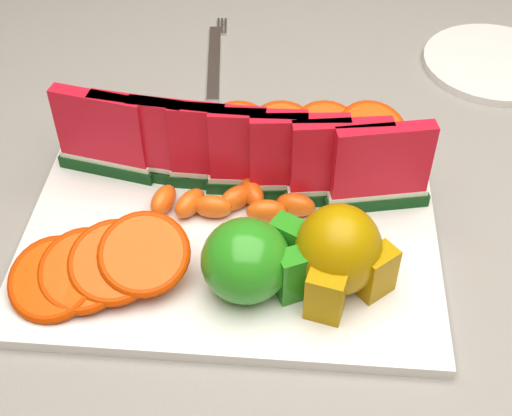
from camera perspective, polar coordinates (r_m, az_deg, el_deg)
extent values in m
cube|color=#482719|center=(0.75, 5.11, -1.69)|extent=(1.40, 0.90, 0.03)
cube|color=slate|center=(0.73, 5.20, -0.66)|extent=(1.52, 1.02, 0.01)
cube|color=slate|center=(1.20, 5.25, 13.57)|extent=(1.52, 0.01, 0.20)
cube|color=silver|center=(0.70, -1.98, -1.80)|extent=(0.40, 0.30, 0.01)
ellipsoid|color=#348B14|center=(0.62, -0.83, -4.23)|extent=(0.08, 0.08, 0.07)
cube|color=#348B14|center=(0.62, 3.27, -5.35)|extent=(0.04, 0.03, 0.05)
cube|color=beige|center=(0.62, 3.83, -5.38)|extent=(0.03, 0.02, 0.05)
cube|color=#348B14|center=(0.65, 2.77, -2.96)|extent=(0.04, 0.04, 0.05)
cube|color=beige|center=(0.65, 3.30, -2.99)|extent=(0.03, 0.02, 0.05)
ellipsoid|color=#B38D04|center=(0.63, 6.59, -3.35)|extent=(0.09, 0.09, 0.09)
cube|color=#B38D04|center=(0.61, 5.54, -7.08)|extent=(0.04, 0.03, 0.05)
cube|color=#B38D04|center=(0.64, 9.64, -5.15)|extent=(0.04, 0.04, 0.05)
cylinder|color=silver|center=(0.98, 18.49, 10.95)|extent=(0.23, 0.23, 0.01)
cube|color=silver|center=(0.94, -3.37, 11.57)|extent=(0.03, 0.17, 0.00)
cube|color=silver|center=(1.02, -3.03, 14.30)|extent=(0.01, 0.04, 0.00)
cube|color=silver|center=(1.02, -2.74, 14.29)|extent=(0.01, 0.04, 0.00)
cube|color=silver|center=(1.02, -2.45, 14.28)|extent=(0.01, 0.04, 0.00)
cube|color=#0F3D17|center=(0.77, -11.75, 3.34)|extent=(0.11, 0.04, 0.01)
cube|color=silver|center=(0.76, -11.85, 3.91)|extent=(0.10, 0.04, 0.01)
cube|color=red|center=(0.74, -12.33, 6.38)|extent=(0.10, 0.04, 0.08)
cube|color=#0F3D17|center=(0.76, -8.89, 3.00)|extent=(0.11, 0.04, 0.01)
cube|color=silver|center=(0.75, -8.97, 3.58)|extent=(0.10, 0.03, 0.01)
cube|color=red|center=(0.72, -9.34, 6.09)|extent=(0.10, 0.03, 0.08)
cube|color=#0F3D17|center=(0.75, -5.95, 2.65)|extent=(0.11, 0.03, 0.01)
cube|color=silver|center=(0.74, -6.00, 3.22)|extent=(0.10, 0.03, 0.01)
cube|color=red|center=(0.71, -6.25, 5.76)|extent=(0.10, 0.02, 0.08)
cube|color=#0F3D17|center=(0.74, -2.93, 2.27)|extent=(0.11, 0.02, 0.01)
cube|color=silver|center=(0.73, -2.96, 2.85)|extent=(0.10, 0.02, 0.01)
cube|color=red|center=(0.70, -3.08, 5.41)|extent=(0.10, 0.02, 0.08)
cube|color=#0F3D17|center=(0.73, 0.15, 1.89)|extent=(0.11, 0.02, 0.01)
cube|color=silver|center=(0.72, 0.15, 2.47)|extent=(0.10, 0.02, 0.01)
cube|color=red|center=(0.70, 0.15, 5.03)|extent=(0.10, 0.02, 0.08)
cube|color=#0F3D17|center=(0.73, 3.27, 1.49)|extent=(0.11, 0.03, 0.01)
cube|color=silver|center=(0.72, 3.30, 2.07)|extent=(0.10, 0.03, 0.01)
cube|color=red|center=(0.69, 3.44, 4.64)|extent=(0.10, 0.02, 0.08)
cube|color=#0F3D17|center=(0.72, 6.41, 1.08)|extent=(0.11, 0.04, 0.01)
cube|color=silver|center=(0.72, 6.48, 1.66)|extent=(0.10, 0.03, 0.01)
cube|color=red|center=(0.69, 6.75, 4.22)|extent=(0.10, 0.03, 0.08)
cube|color=#0F3D17|center=(0.72, 9.57, 0.67)|extent=(0.11, 0.04, 0.01)
cube|color=silver|center=(0.72, 9.66, 1.25)|extent=(0.10, 0.04, 0.01)
cube|color=red|center=(0.69, 10.07, 3.79)|extent=(0.10, 0.04, 0.08)
cylinder|color=red|center=(0.66, -15.91, -5.47)|extent=(0.09, 0.09, 0.03)
torus|color=#C23703|center=(0.66, -15.91, -5.47)|extent=(0.10, 0.10, 0.04)
cylinder|color=red|center=(0.65, -13.63, -4.87)|extent=(0.08, 0.08, 0.03)
torus|color=#C23703|center=(0.65, -13.63, -4.87)|extent=(0.09, 0.09, 0.04)
cylinder|color=red|center=(0.65, -11.31, -4.25)|extent=(0.08, 0.08, 0.03)
torus|color=#C23703|center=(0.65, -11.31, -4.25)|extent=(0.09, 0.08, 0.04)
cylinder|color=red|center=(0.64, -8.97, -3.62)|extent=(0.09, 0.08, 0.03)
torus|color=#C23703|center=(0.64, -8.97, -3.62)|extent=(0.10, 0.09, 0.04)
cylinder|color=red|center=(0.80, -8.28, 6.32)|extent=(0.07, 0.07, 0.03)
torus|color=#C23703|center=(0.80, -8.28, 6.32)|extent=(0.07, 0.07, 0.03)
cylinder|color=red|center=(0.79, -4.87, 6.36)|extent=(0.07, 0.07, 0.03)
torus|color=#C23703|center=(0.79, -4.87, 6.36)|extent=(0.08, 0.08, 0.03)
cylinder|color=red|center=(0.78, -1.38, 6.39)|extent=(0.08, 0.08, 0.03)
torus|color=#C23703|center=(0.78, -1.38, 6.39)|extent=(0.09, 0.09, 0.03)
cylinder|color=red|center=(0.78, 2.16, 6.39)|extent=(0.08, 0.08, 0.03)
torus|color=#C23703|center=(0.78, 2.16, 6.39)|extent=(0.09, 0.09, 0.03)
cylinder|color=red|center=(0.78, 5.73, 6.36)|extent=(0.08, 0.08, 0.03)
torus|color=#C23703|center=(0.78, 5.73, 6.36)|extent=(0.10, 0.09, 0.03)
cylinder|color=red|center=(0.78, 9.31, 6.31)|extent=(0.09, 0.09, 0.03)
torus|color=#C23703|center=(0.78, 9.31, 6.31)|extent=(0.10, 0.10, 0.03)
ellipsoid|color=orange|center=(0.71, -7.42, 0.62)|extent=(0.03, 0.04, 0.02)
ellipsoid|color=orange|center=(0.71, -5.30, 0.37)|extent=(0.04, 0.04, 0.02)
ellipsoid|color=orange|center=(0.70, -3.49, 0.11)|extent=(0.04, 0.02, 0.02)
ellipsoid|color=orange|center=(0.71, -1.59, 0.81)|extent=(0.04, 0.04, 0.02)
ellipsoid|color=orange|center=(0.72, -0.33, 1.26)|extent=(0.04, 0.04, 0.02)
ellipsoid|color=orange|center=(0.70, 0.82, -0.26)|extent=(0.04, 0.03, 0.02)
ellipsoid|color=orange|center=(0.70, 3.20, 0.25)|extent=(0.04, 0.03, 0.02)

